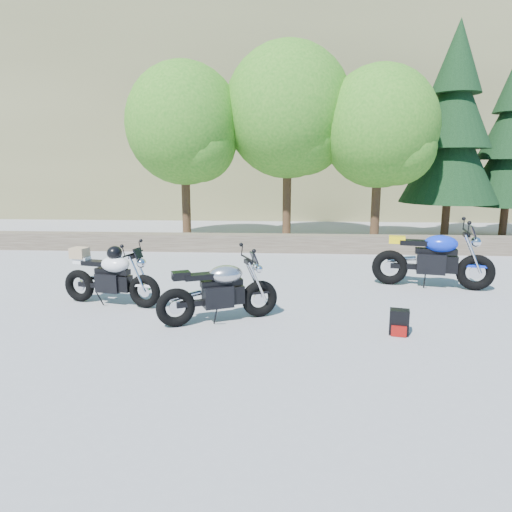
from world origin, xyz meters
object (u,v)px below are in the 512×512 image
at_px(blue_bike, 433,260).
at_px(silver_bike, 220,292).
at_px(white_bike, 110,276).
at_px(backpack, 399,323).

bearing_deg(blue_bike, silver_bike, -136.75).
relative_size(white_bike, backpack, 5.10).
relative_size(silver_bike, blue_bike, 0.80).
distance_m(white_bike, backpack, 4.98).
xyz_separation_m(white_bike, backpack, (4.82, -1.19, -0.35)).
bearing_deg(backpack, blue_bike, 76.98).
bearing_deg(white_bike, backpack, -0.71).
relative_size(silver_bike, backpack, 5.00).
distance_m(silver_bike, blue_bike, 4.70).
bearing_deg(backpack, white_bike, 178.68).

